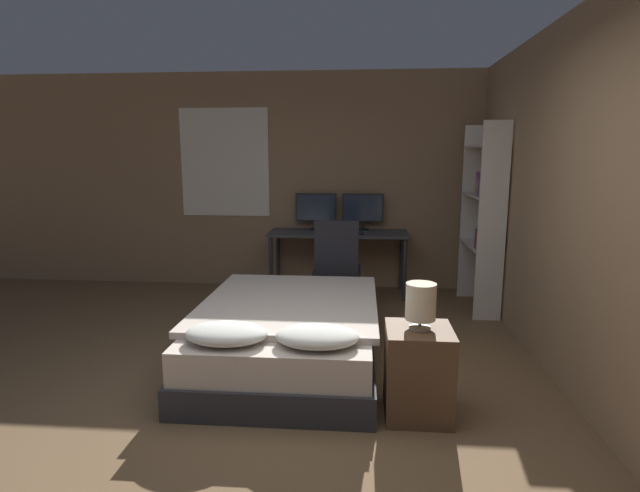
{
  "coord_description": "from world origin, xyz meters",
  "views": [
    {
      "loc": [
        0.42,
        -2.66,
        1.68
      ],
      "look_at": [
        -0.02,
        2.43,
        0.75
      ],
      "focal_mm": 28.0,
      "sensor_mm": 36.0,
      "label": 1
    }
  ],
  "objects_px": {
    "office_chair": "(337,275)",
    "computer_mouse": "(361,233)",
    "nightstand": "(418,372)",
    "monitor_right": "(363,209)",
    "bookshelf": "(485,209)",
    "bed": "(288,334)",
    "keyboard": "(337,234)",
    "desk": "(338,239)",
    "bedside_lamp": "(421,302)",
    "monitor_left": "(316,209)"
  },
  "relations": [
    {
      "from": "bedside_lamp",
      "to": "bookshelf",
      "type": "relative_size",
      "value": 0.15
    },
    {
      "from": "bed",
      "to": "office_chair",
      "type": "height_order",
      "value": "office_chair"
    },
    {
      "from": "bed",
      "to": "monitor_right",
      "type": "height_order",
      "value": "monitor_right"
    },
    {
      "from": "office_chair",
      "to": "computer_mouse",
      "type": "bearing_deg",
      "value": 67.8
    },
    {
      "from": "keyboard",
      "to": "monitor_left",
      "type": "bearing_deg",
      "value": 125.96
    },
    {
      "from": "bed",
      "to": "nightstand",
      "type": "height_order",
      "value": "nightstand"
    },
    {
      "from": "desk",
      "to": "office_chair",
      "type": "xyz_separation_m",
      "value": [
        0.03,
        -0.8,
        -0.25
      ]
    },
    {
      "from": "nightstand",
      "to": "keyboard",
      "type": "height_order",
      "value": "keyboard"
    },
    {
      "from": "nightstand",
      "to": "monitor_right",
      "type": "height_order",
      "value": "monitor_right"
    },
    {
      "from": "bed",
      "to": "keyboard",
      "type": "distance_m",
      "value": 2.05
    },
    {
      "from": "bed",
      "to": "bookshelf",
      "type": "xyz_separation_m",
      "value": [
        1.88,
        1.61,
        0.86
      ]
    },
    {
      "from": "desk",
      "to": "computer_mouse",
      "type": "bearing_deg",
      "value": -35.9
    },
    {
      "from": "nightstand",
      "to": "desk",
      "type": "bearing_deg",
      "value": 102.95
    },
    {
      "from": "keyboard",
      "to": "computer_mouse",
      "type": "distance_m",
      "value": 0.27
    },
    {
      "from": "desk",
      "to": "nightstand",
      "type": "bearing_deg",
      "value": -77.05
    },
    {
      "from": "monitor_left",
      "to": "keyboard",
      "type": "distance_m",
      "value": 0.55
    },
    {
      "from": "bedside_lamp",
      "to": "keyboard",
      "type": "height_order",
      "value": "bedside_lamp"
    },
    {
      "from": "monitor_right",
      "to": "keyboard",
      "type": "bearing_deg",
      "value": -125.96
    },
    {
      "from": "monitor_right",
      "to": "keyboard",
      "type": "height_order",
      "value": "monitor_right"
    },
    {
      "from": "desk",
      "to": "computer_mouse",
      "type": "relative_size",
      "value": 23.88
    },
    {
      "from": "monitor_left",
      "to": "bookshelf",
      "type": "relative_size",
      "value": 0.25
    },
    {
      "from": "nightstand",
      "to": "bookshelf",
      "type": "xyz_separation_m",
      "value": [
        0.92,
        2.34,
        0.82
      ]
    },
    {
      "from": "computer_mouse",
      "to": "bedside_lamp",
      "type": "bearing_deg",
      "value": -81.78
    },
    {
      "from": "bed",
      "to": "bookshelf",
      "type": "distance_m",
      "value": 2.62
    },
    {
      "from": "bed",
      "to": "bedside_lamp",
      "type": "xyz_separation_m",
      "value": [
        0.96,
        -0.72,
        0.51
      ]
    },
    {
      "from": "keyboard",
      "to": "bookshelf",
      "type": "height_order",
      "value": "bookshelf"
    },
    {
      "from": "bed",
      "to": "bedside_lamp",
      "type": "relative_size",
      "value": 6.67
    },
    {
      "from": "monitor_right",
      "to": "keyboard",
      "type": "relative_size",
      "value": 1.38
    },
    {
      "from": "computer_mouse",
      "to": "monitor_left",
      "type": "bearing_deg",
      "value": 144.66
    },
    {
      "from": "computer_mouse",
      "to": "monitor_right",
      "type": "bearing_deg",
      "value": 87.68
    },
    {
      "from": "bedside_lamp",
      "to": "keyboard",
      "type": "relative_size",
      "value": 0.81
    },
    {
      "from": "keyboard",
      "to": "bed",
      "type": "bearing_deg",
      "value": -98.64
    },
    {
      "from": "nightstand",
      "to": "computer_mouse",
      "type": "xyz_separation_m",
      "value": [
        -0.39,
        2.68,
        0.49
      ]
    },
    {
      "from": "computer_mouse",
      "to": "office_chair",
      "type": "xyz_separation_m",
      "value": [
        -0.25,
        -0.6,
        -0.36
      ]
    },
    {
      "from": "computer_mouse",
      "to": "bed",
      "type": "bearing_deg",
      "value": -106.29
    },
    {
      "from": "bookshelf",
      "to": "nightstand",
      "type": "bearing_deg",
      "value": -111.51
    },
    {
      "from": "nightstand",
      "to": "desk",
      "type": "relative_size",
      "value": 0.35
    },
    {
      "from": "monitor_left",
      "to": "monitor_right",
      "type": "distance_m",
      "value": 0.58
    },
    {
      "from": "monitor_right",
      "to": "keyboard",
      "type": "distance_m",
      "value": 0.55
    },
    {
      "from": "bed",
      "to": "desk",
      "type": "xyz_separation_m",
      "value": [
        0.3,
        2.16,
        0.42
      ]
    },
    {
      "from": "nightstand",
      "to": "monitor_right",
      "type": "bearing_deg",
      "value": 96.87
    },
    {
      "from": "bookshelf",
      "to": "keyboard",
      "type": "bearing_deg",
      "value": 167.68
    },
    {
      "from": "bedside_lamp",
      "to": "computer_mouse",
      "type": "bearing_deg",
      "value": 98.22
    },
    {
      "from": "desk",
      "to": "monitor_left",
      "type": "relative_size",
      "value": 3.29
    },
    {
      "from": "office_chair",
      "to": "bookshelf",
      "type": "bearing_deg",
      "value": 9.46
    },
    {
      "from": "keyboard",
      "to": "bookshelf",
      "type": "bearing_deg",
      "value": -12.32
    },
    {
      "from": "monitor_right",
      "to": "desk",
      "type": "bearing_deg",
      "value": -145.2
    },
    {
      "from": "nightstand",
      "to": "keyboard",
      "type": "bearing_deg",
      "value": 103.87
    },
    {
      "from": "office_chair",
      "to": "keyboard",
      "type": "bearing_deg",
      "value": 92.62
    },
    {
      "from": "bedside_lamp",
      "to": "desk",
      "type": "height_order",
      "value": "bedside_lamp"
    }
  ]
}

